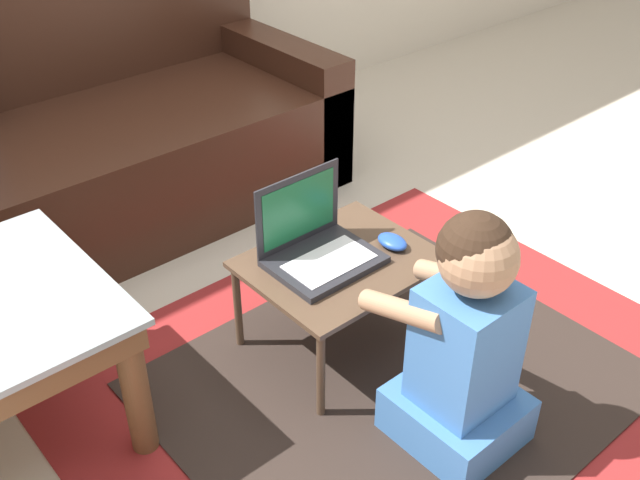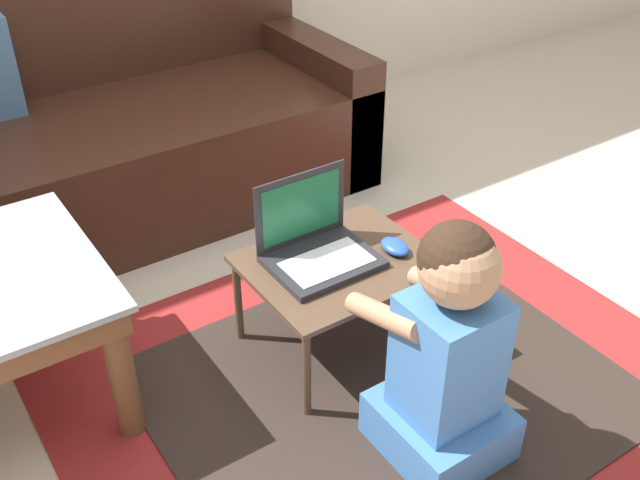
{
  "view_description": "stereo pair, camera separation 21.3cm",
  "coord_description": "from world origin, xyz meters",
  "views": [
    {
      "loc": [
        -1.12,
        -1.28,
        1.57
      ],
      "look_at": [
        0.03,
        0.07,
        0.38
      ],
      "focal_mm": 42.0,
      "sensor_mm": 36.0,
      "label": 1
    },
    {
      "loc": [
        -0.95,
        -1.41,
        1.57
      ],
      "look_at": [
        0.03,
        0.07,
        0.38
      ],
      "focal_mm": 42.0,
      "sensor_mm": 36.0,
      "label": 2
    }
  ],
  "objects": [
    {
      "name": "ground_plane",
      "position": [
        0.0,
        0.0,
        0.0
      ],
      "size": [
        16.0,
        16.0,
        0.0
      ],
      "primitive_type": "plane",
      "color": "beige"
    },
    {
      "name": "area_rug",
      "position": [
        0.07,
        -0.22,
        0.0
      ],
      "size": [
        1.77,
        1.49,
        0.01
      ],
      "color": "maroon",
      "rests_on": "ground_plane"
    },
    {
      "name": "couch",
      "position": [
        -0.11,
        1.23,
        0.29
      ],
      "size": [
        1.79,
        0.88,
        0.85
      ],
      "color": "#381E14",
      "rests_on": "ground_plane"
    },
    {
      "name": "laptop_desk",
      "position": [
        0.07,
        0.02,
        0.28
      ],
      "size": [
        0.53,
        0.43,
        0.32
      ],
      "color": "#4C3828",
      "rests_on": "ground_plane"
    },
    {
      "name": "laptop",
      "position": [
        0.02,
        0.06,
        0.36
      ],
      "size": [
        0.3,
        0.24,
        0.24
      ],
      "color": "#232328",
      "rests_on": "laptop_desk"
    },
    {
      "name": "computer_mouse",
      "position": [
        0.23,
        -0.03,
        0.33
      ],
      "size": [
        0.07,
        0.1,
        0.03
      ],
      "color": "#234CB2",
      "rests_on": "laptop_desk"
    },
    {
      "name": "person_seated",
      "position": [
        0.06,
        -0.45,
        0.33
      ],
      "size": [
        0.29,
        0.42,
        0.69
      ],
      "color": "#3D70B2",
      "rests_on": "ground_plane"
    }
  ]
}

